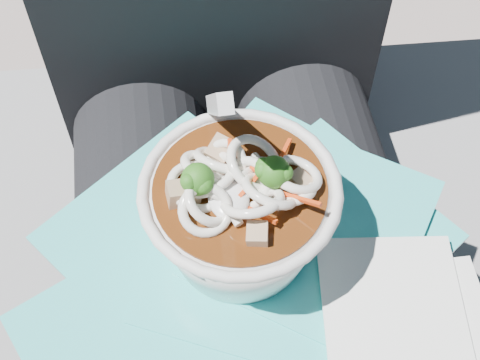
{
  "coord_description": "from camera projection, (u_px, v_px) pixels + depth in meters",
  "views": [
    {
      "loc": [
        -0.05,
        -0.25,
        1.11
      ],
      "look_at": [
        -0.01,
        0.02,
        0.71
      ],
      "focal_mm": 50.0,
      "sensor_mm": 36.0,
      "label": 1
    }
  ],
  "objects": [
    {
      "name": "person_body",
      "position": [
        240.0,
        209.0,
        0.65
      ],
      "size": [
        0.34,
        0.94,
        0.99
      ],
      "color": "black",
      "rests_on": "ground"
    },
    {
      "name": "plastic_bag",
      "position": [
        250.0,
        249.0,
        0.56
      ],
      "size": [
        0.39,
        0.33,
        0.02
      ],
      "color": "#2EBFBE",
      "rests_on": "lap"
    },
    {
      "name": "stone_ledge",
      "position": [
        234.0,
        294.0,
        0.95
      ],
      "size": [
        1.03,
        0.56,
        0.45
      ],
      "primitive_type": "cube",
      "rotation": [
        0.0,
        0.0,
        -0.06
      ],
      "color": "slate",
      "rests_on": "ground"
    },
    {
      "name": "lap",
      "position": [
        254.0,
        307.0,
        0.62
      ],
      "size": [
        0.33,
        0.48,
        0.15
      ],
      "color": "black",
      "rests_on": "stone_ledge"
    },
    {
      "name": "napkins",
      "position": [
        407.0,
        321.0,
        0.52
      ],
      "size": [
        0.14,
        0.15,
        0.01
      ],
      "color": "white",
      "rests_on": "plastic_bag"
    },
    {
      "name": "udon_bowl",
      "position": [
        239.0,
        209.0,
        0.51
      ],
      "size": [
        0.18,
        0.18,
        0.19
      ],
      "color": "white",
      "rests_on": "plastic_bag"
    }
  ]
}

